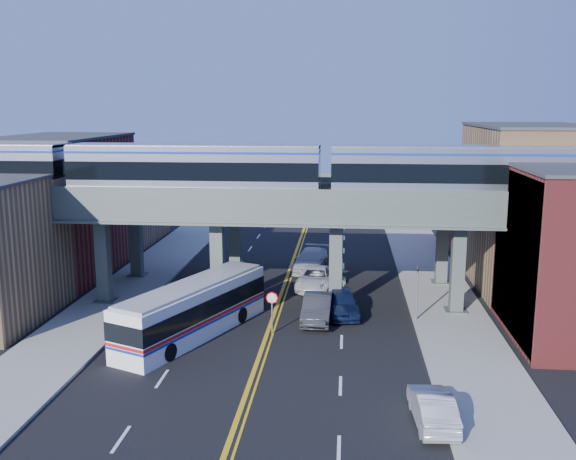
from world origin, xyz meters
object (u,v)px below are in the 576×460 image
at_px(stop_sign, 272,306).
at_px(car_parked_curb, 433,407).
at_px(traffic_signal, 417,287).
at_px(car_lane_b, 317,308).
at_px(transit_bus, 194,310).
at_px(transit_train, 195,169).
at_px(car_lane_a, 342,302).
at_px(car_lane_c, 316,278).
at_px(car_lane_d, 311,260).

height_order(stop_sign, car_parked_curb, stop_sign).
bearing_deg(traffic_signal, car_lane_b, -176.32).
relative_size(traffic_signal, car_lane_b, 0.80).
bearing_deg(car_parked_curb, transit_bus, -40.99).
xyz_separation_m(traffic_signal, transit_bus, (-13.53, -3.73, -0.72)).
distance_m(stop_sign, car_lane_b, 3.80).
bearing_deg(transit_train, car_lane_b, -16.21).
xyz_separation_m(stop_sign, car_lane_a, (4.20, 3.98, -0.90)).
relative_size(car_lane_a, car_lane_c, 0.89).
bearing_deg(car_lane_a, car_parked_curb, -81.16).
distance_m(transit_train, car_parked_curb, 22.48).
distance_m(transit_bus, car_lane_c, 12.76).
relative_size(transit_train, transit_bus, 4.24).
xyz_separation_m(traffic_signal, car_lane_d, (-7.40, 12.38, -1.44)).
xyz_separation_m(stop_sign, transit_bus, (-4.63, -0.73, -0.18)).
relative_size(stop_sign, car_lane_a, 0.52).
relative_size(transit_train, car_lane_b, 9.97).
distance_m(car_lane_b, car_lane_c, 7.45).
xyz_separation_m(traffic_signal, car_parked_curb, (-0.70, -13.44, -1.56)).
bearing_deg(traffic_signal, car_lane_c, 133.75).
bearing_deg(transit_train, stop_sign, -41.47).
xyz_separation_m(transit_train, car_lane_c, (7.82, 5.03, -8.63)).
distance_m(transit_train, car_lane_c, 12.69).
distance_m(car_lane_b, car_parked_curb, 14.18).
xyz_separation_m(stop_sign, car_lane_b, (2.61, 2.60, -0.92)).
bearing_deg(car_lane_c, car_lane_d, 103.05).
relative_size(transit_bus, car_lane_c, 2.12).
height_order(stop_sign, traffic_signal, traffic_signal).
bearing_deg(car_parked_curb, stop_sign, -55.73).
xyz_separation_m(transit_bus, car_lane_b, (7.24, 3.33, -0.74)).
height_order(car_lane_d, car_parked_curb, car_lane_d).
xyz_separation_m(car_lane_a, car_lane_d, (-2.70, 11.40, 0.01)).
height_order(traffic_signal, car_lane_c, traffic_signal).
bearing_deg(transit_bus, car_lane_d, 2.67).
height_order(transit_bus, car_lane_b, transit_bus).
distance_m(car_lane_a, car_lane_b, 2.11).
bearing_deg(car_lane_d, car_parked_curb, -68.22).
xyz_separation_m(stop_sign, car_lane_d, (1.50, 15.38, -0.89)).
xyz_separation_m(traffic_signal, car_lane_b, (-6.29, -0.40, -1.46)).
bearing_deg(transit_bus, car_parked_curb, -103.60).
relative_size(transit_train, stop_sign, 19.37).
height_order(car_lane_c, car_parked_curb, car_lane_c).
height_order(car_lane_b, car_parked_curb, car_lane_b).
distance_m(traffic_signal, car_lane_a, 5.01).
height_order(transit_bus, car_lane_d, transit_bus).
relative_size(transit_train, traffic_signal, 12.43).
relative_size(transit_bus, car_lane_a, 2.38).
xyz_separation_m(traffic_signal, car_lane_a, (-4.70, 0.98, -1.44)).
distance_m(traffic_signal, car_lane_c, 9.85).
height_order(transit_train, stop_sign, transit_train).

